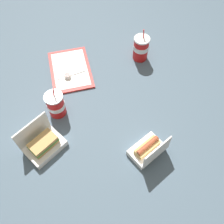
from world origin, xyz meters
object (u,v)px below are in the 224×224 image
(plastic_fork, at_px, (60,73))
(clamshell_hotdog_left, at_px, (148,150))
(ketchup_cup, at_px, (67,76))
(soda_cup_corner, at_px, (141,48))
(clamshell_sandwich_center, at_px, (43,144))
(soda_cup_center, at_px, (56,105))
(food_tray, at_px, (70,70))

(plastic_fork, height_order, clamshell_hotdog_left, clamshell_hotdog_left)
(clamshell_hotdog_left, bearing_deg, ketchup_cup, 41.35)
(soda_cup_corner, bearing_deg, clamshell_sandwich_center, 139.34)
(ketchup_cup, relative_size, soda_cup_corner, 0.17)
(clamshell_hotdog_left, relative_size, clamshell_sandwich_center, 0.90)
(soda_cup_corner, bearing_deg, ketchup_cup, 110.16)
(plastic_fork, height_order, clamshell_sandwich_center, clamshell_sandwich_center)
(clamshell_sandwich_center, bearing_deg, clamshell_hotdog_left, -94.27)
(ketchup_cup, height_order, soda_cup_center, soda_cup_center)
(food_tray, xyz_separation_m, clamshell_sandwich_center, (-0.56, 0.10, 0.04))
(clamshell_hotdog_left, bearing_deg, clamshell_sandwich_center, 85.73)
(plastic_fork, relative_size, clamshell_sandwich_center, 0.44)
(plastic_fork, xyz_separation_m, clamshell_sandwich_center, (-0.52, 0.04, 0.03))
(soda_cup_corner, bearing_deg, soda_cup_center, 129.99)
(clamshell_sandwich_center, relative_size, soda_cup_corner, 1.09)
(ketchup_cup, relative_size, clamshell_sandwich_center, 0.16)
(food_tray, relative_size, ketchup_cup, 10.45)
(plastic_fork, xyz_separation_m, clamshell_hotdog_left, (-0.57, -0.52, 0.02))
(food_tray, bearing_deg, soda_cup_center, 171.41)
(ketchup_cup, height_order, clamshell_hotdog_left, clamshell_hotdog_left)
(ketchup_cup, xyz_separation_m, clamshell_hotdog_left, (-0.53, -0.47, 0.01))
(plastic_fork, xyz_separation_m, soda_cup_corner, (0.14, -0.53, 0.07))
(clamshell_hotdog_left, bearing_deg, food_tray, 37.13)
(food_tray, distance_m, soda_cup_corner, 0.49)
(plastic_fork, bearing_deg, clamshell_sandwich_center, -178.50)
(food_tray, relative_size, clamshell_sandwich_center, 1.68)
(clamshell_hotdog_left, xyz_separation_m, clamshell_sandwich_center, (0.04, 0.55, 0.00))
(clamshell_sandwich_center, bearing_deg, plastic_fork, -4.17)
(soda_cup_corner, xyz_separation_m, soda_cup_center, (-0.44, 0.52, -0.01))
(ketchup_cup, xyz_separation_m, clamshell_sandwich_center, (-0.49, 0.09, 0.02))
(clamshell_hotdog_left, bearing_deg, plastic_fork, 42.37)
(soda_cup_corner, relative_size, soda_cup_center, 1.04)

